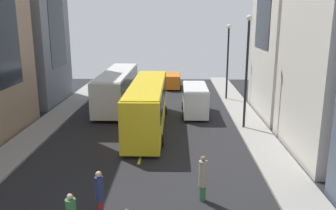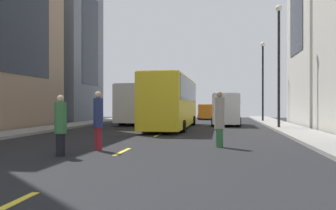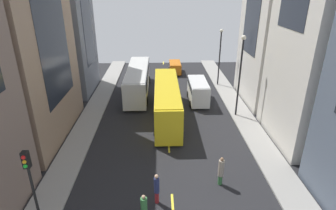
{
  "view_description": "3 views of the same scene",
  "coord_description": "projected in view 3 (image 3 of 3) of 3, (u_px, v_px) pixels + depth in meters",
  "views": [
    {
      "loc": [
        2.19,
        -26.96,
        8.32
      ],
      "look_at": [
        1.62,
        -3.84,
        2.55
      ],
      "focal_mm": 37.44,
      "sensor_mm": 36.0,
      "label": 1
    },
    {
      "loc": [
        3.55,
        -26.4,
        1.7
      ],
      "look_at": [
        -0.72,
        1.53,
        1.66
      ],
      "focal_mm": 38.17,
      "sensor_mm": 36.0,
      "label": 2
    },
    {
      "loc": [
        -0.73,
        -27.68,
        12.97
      ],
      "look_at": [
        0.08,
        -2.4,
        1.94
      ],
      "focal_mm": 29.62,
      "sensor_mm": 36.0,
      "label": 3
    }
  ],
  "objects": [
    {
      "name": "ground_plane",
      "position": [
        167.0,
        112.0,
        30.56
      ],
      "size": [
        42.47,
        42.47,
        0.0
      ],
      "primitive_type": "plane",
      "color": "black"
    },
    {
      "name": "sidewalk_west",
      "position": [
        93.0,
        113.0,
        30.3
      ],
      "size": [
        2.35,
        44.0,
        0.15
      ],
      "primitive_type": "cube",
      "color": "gray",
      "rests_on": "ground"
    },
    {
      "name": "sidewalk_east",
      "position": [
        239.0,
        111.0,
        30.77
      ],
      "size": [
        2.35,
        44.0,
        0.15
      ],
      "primitive_type": "cube",
      "color": "gray",
      "rests_on": "ground"
    },
    {
      "name": "lane_stripe_1",
      "position": [
        173.0,
        205.0,
        17.73
      ],
      "size": [
        0.16,
        2.0,
        0.01
      ],
      "primitive_type": "cube",
      "color": "yellow",
      "rests_on": "ground"
    },
    {
      "name": "lane_stripe_2",
      "position": [
        169.0,
        146.0,
        24.15
      ],
      "size": [
        0.16,
        2.0,
        0.01
      ],
      "primitive_type": "cube",
      "color": "yellow",
      "rests_on": "ground"
    },
    {
      "name": "lane_stripe_3",
      "position": [
        167.0,
        112.0,
        30.56
      ],
      "size": [
        0.16,
        2.0,
        0.01
      ],
      "primitive_type": "cube",
      "color": "yellow",
      "rests_on": "ground"
    },
    {
      "name": "lane_stripe_4",
      "position": [
        165.0,
        90.0,
        36.97
      ],
      "size": [
        0.16,
        2.0,
        0.01
      ],
      "primitive_type": "cube",
      "color": "yellow",
      "rests_on": "ground"
    },
    {
      "name": "lane_stripe_5",
      "position": [
        164.0,
        75.0,
        43.39
      ],
      "size": [
        0.16,
        2.0,
        0.01
      ],
      "primitive_type": "cube",
      "color": "yellow",
      "rests_on": "ground"
    },
    {
      "name": "lane_stripe_6",
      "position": [
        163.0,
        63.0,
        49.8
      ],
      "size": [
        0.16,
        2.0,
        0.01
      ],
      "primitive_type": "cube",
      "color": "yellow",
      "rests_on": "ground"
    },
    {
      "name": "building_west_1",
      "position": [
        15.0,
        49.0,
        22.97
      ],
      "size": [
        6.63,
        11.65,
        16.16
      ],
      "color": "#937760",
      "rests_on": "ground"
    },
    {
      "name": "building_west_2",
      "position": [
        51.0,
        28.0,
        33.73
      ],
      "size": [
        9.0,
        7.9,
        16.15
      ],
      "color": "slate",
      "rests_on": "ground"
    },
    {
      "name": "city_bus_white",
      "position": [
        138.0,
        78.0,
        35.21
      ],
      "size": [
        2.8,
        12.32,
        3.35
      ],
      "color": "silver",
      "rests_on": "ground"
    },
    {
      "name": "streetcar_yellow",
      "position": [
        167.0,
        98.0,
        28.71
      ],
      "size": [
        2.7,
        12.42,
        3.59
      ],
      "color": "yellow",
      "rests_on": "ground"
    },
    {
      "name": "delivery_van_white",
      "position": [
        198.0,
        90.0,
        32.84
      ],
      "size": [
        2.25,
        5.28,
        2.58
      ],
      "color": "white",
      "rests_on": "ground"
    },
    {
      "name": "car_orange_0",
      "position": [
        175.0,
        67.0,
        43.88
      ],
      "size": [
        1.91,
        4.05,
        1.71
      ],
      "color": "orange",
      "rests_on": "ground"
    },
    {
      "name": "pedestrian_waiting_curb",
      "position": [
        144.0,
        208.0,
        16.05
      ],
      "size": [
        0.4,
        0.4,
        2.01
      ],
      "rotation": [
        0.0,
        0.0,
        4.23
      ],
      "color": "black",
      "rests_on": "ground"
    },
    {
      "name": "pedestrian_walking_far",
      "position": [
        157.0,
        188.0,
        17.48
      ],
      "size": [
        0.35,
        0.35,
        2.19
      ],
      "rotation": [
        0.0,
        0.0,
        0.64
      ],
      "color": "maroon",
      "rests_on": "ground"
    },
    {
      "name": "pedestrian_crossing_near",
      "position": [
        221.0,
        171.0,
        19.14
      ],
      "size": [
        0.4,
        0.4,
        2.22
      ],
      "rotation": [
        0.0,
        0.0,
        0.92
      ],
      "color": "#336B38",
      "rests_on": "ground"
    },
    {
      "name": "traffic_light_near_corner",
      "position": [
        31.0,
        180.0,
        13.9
      ],
      "size": [
        0.32,
        0.44,
        5.45
      ],
      "color": "black",
      "rests_on": "ground"
    },
    {
      "name": "streetlamp_near",
      "position": [
        220.0,
        52.0,
        36.92
      ],
      "size": [
        0.44,
        0.44,
        7.55
      ],
      "color": "black",
      "rests_on": "ground"
    },
    {
      "name": "streetlamp_far",
      "position": [
        240.0,
        69.0,
        27.72
      ],
      "size": [
        0.44,
        0.44,
        8.38
      ],
      "color": "black",
      "rests_on": "ground"
    }
  ]
}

